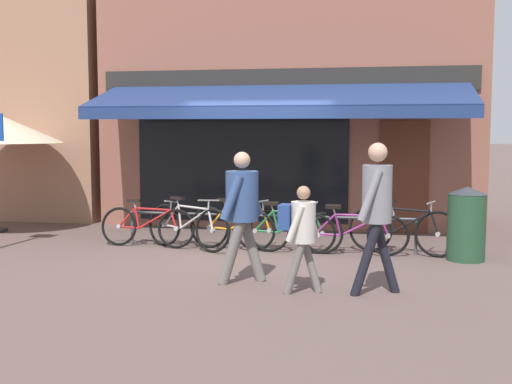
# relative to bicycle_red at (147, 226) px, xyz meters

# --- Properties ---
(ground_plane) EXTENTS (160.00, 160.00, 0.00)m
(ground_plane) POSITION_rel_bicycle_red_xyz_m (1.73, -0.39, -0.35)
(ground_plane) COLOR brown
(shop_front) EXTENTS (7.53, 4.68, 4.86)m
(shop_front) POSITION_rel_bicycle_red_xyz_m (1.96, 3.68, 2.08)
(shop_front) COLOR #8E5647
(shop_front) RESTS_ON ground_plane
(bike_rack_rail) EXTENTS (4.75, 0.04, 0.57)m
(bike_rack_rail) POSITION_rel_bicycle_red_xyz_m (2.01, 0.13, 0.14)
(bike_rack_rail) COLOR #47494F
(bike_rack_rail) RESTS_ON ground_plane
(bicycle_red) EXTENTS (1.67, 0.52, 0.81)m
(bicycle_red) POSITION_rel_bicycle_red_xyz_m (0.00, 0.00, 0.00)
(bicycle_red) COLOR black
(bicycle_red) RESTS_ON ground_plane
(bicycle_silver) EXTENTS (1.62, 0.81, 0.85)m
(bicycle_silver) POSITION_rel_bicycle_red_xyz_m (0.72, -0.08, 0.03)
(bicycle_silver) COLOR black
(bicycle_silver) RESTS_ON ground_plane
(bicycle_orange) EXTENTS (1.71, 0.52, 0.83)m
(bicycle_orange) POSITION_rel_bicycle_red_xyz_m (1.55, 0.01, 0.02)
(bicycle_orange) COLOR black
(bicycle_orange) RESTS_ON ground_plane
(bicycle_green) EXTENTS (1.74, 0.52, 0.80)m
(bicycle_green) POSITION_rel_bicycle_red_xyz_m (2.36, -0.08, 0.01)
(bicycle_green) COLOR black
(bicycle_green) RESTS_ON ground_plane
(bicycle_purple) EXTENTS (1.76, 0.52, 0.81)m
(bicycle_purple) POSITION_rel_bicycle_red_xyz_m (3.35, -0.13, 0.00)
(bicycle_purple) COLOR black
(bicycle_purple) RESTS_ON ground_plane
(bicycle_black) EXTENTS (1.71, 0.64, 0.86)m
(bicycle_black) POSITION_rel_bicycle_red_xyz_m (4.14, 0.10, 0.04)
(bicycle_black) COLOR black
(bicycle_black) RESTS_ON ground_plane
(pedestrian_adult) EXTENTS (0.58, 0.69, 1.68)m
(pedestrian_adult) POSITION_rel_bicycle_red_xyz_m (2.06, -2.16, 0.65)
(pedestrian_adult) COLOR slate
(pedestrian_adult) RESTS_ON ground_plane
(pedestrian_child) EXTENTS (0.52, 0.46, 1.29)m
(pedestrian_child) POSITION_rel_bicycle_red_xyz_m (2.85, -2.55, 0.45)
(pedestrian_child) COLOR slate
(pedestrian_child) RESTS_ON ground_plane
(pedestrian_second_adult) EXTENTS (0.59, 0.61, 1.80)m
(pedestrian_second_adult) POSITION_rel_bicycle_red_xyz_m (3.72, -2.42, 0.75)
(pedestrian_second_adult) COLOR black
(pedestrian_second_adult) RESTS_ON ground_plane
(litter_bin) EXTENTS (0.57, 0.57, 1.10)m
(litter_bin) POSITION_rel_bicycle_red_xyz_m (5.04, -0.19, 0.20)
(litter_bin) COLOR #23472D
(litter_bin) RESTS_ON ground_plane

